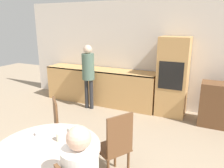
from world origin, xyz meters
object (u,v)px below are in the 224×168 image
Objects in this scene: dining_table at (49,163)px; cup at (60,137)px; oven_unit at (173,77)px; person_standing at (88,70)px; bowl_centre at (75,129)px; chair_far_right at (116,145)px; bowl_near at (41,133)px; chair_far_left at (51,129)px.

cup is at bearing 75.70° from dining_table.
oven_unit is 1.53× the size of dining_table.
person_standing reaches higher than bowl_centre.
person_standing is (-1.14, 2.78, 0.44)m from dining_table.
bowl_centre is (0.06, 0.45, 0.23)m from dining_table.
chair_far_right is 0.95m from bowl_near.
dining_table is (-0.77, -3.27, -0.35)m from oven_unit.
dining_table is 0.74× the size of person_standing.
oven_unit is 2.92m from bowl_centre.
bowl_centre is at bearing -104.04° from oven_unit.
dining_table is 0.85m from chair_far_left.
chair_far_left is 10.10× the size of cup.
bowl_centre is (1.20, -2.33, -0.21)m from person_standing.
bowl_centre is (0.02, 0.29, -0.03)m from cup.
oven_unit is at bearing 14.54° from person_standing.
cup is at bearing -12.21° from chair_far_right.
cup is (-0.49, -0.50, 0.25)m from chair_far_right.
bowl_centre is at bearing 24.78° from chair_far_left.
oven_unit reaches higher than person_standing.
bowl_centre is (-0.47, -0.22, 0.22)m from chair_far_right.
cup is 0.71× the size of bowl_near.
bowl_near is at bearing 145.08° from dining_table.
chair_far_left is 0.63× the size of person_standing.
cup is (0.04, 0.16, 0.26)m from dining_table.
bowl_near is at bearing -26.59° from chair_far_right.
chair_far_left is 5.54× the size of bowl_centre.
chair_far_right is at bearing -51.77° from person_standing.
chair_far_left is at bearing 128.96° from dining_table.
dining_table is at bearing -103.24° from oven_unit.
bowl_near is (-0.30, 0.02, -0.03)m from cup.
dining_table is 0.85m from chair_far_right.
cup reaches higher than dining_table.
oven_unit reaches higher than chair_far_right.
chair_far_right is (-0.24, -2.61, -0.35)m from oven_unit.
chair_far_left is (-1.30, -2.61, -0.35)m from oven_unit.
oven_unit reaches higher than chair_far_left.
oven_unit is at bearing 76.76° from dining_table.
oven_unit is 3.20m from cup.
chair_far_right reaches higher than bowl_near.
chair_far_left is at bearing -74.07° from person_standing.
bowl_near reaches higher than dining_table.
bowl_centre is (-0.71, -2.83, -0.12)m from oven_unit.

